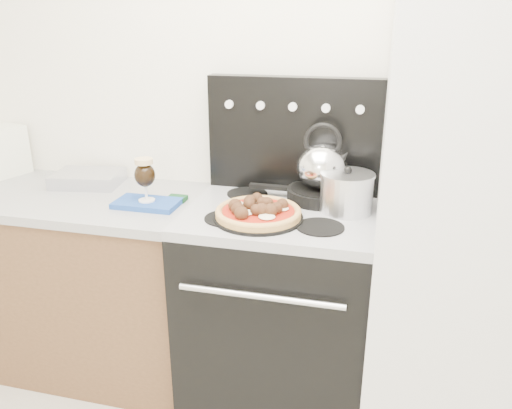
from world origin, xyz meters
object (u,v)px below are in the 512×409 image
(pizza_pan, at_px, (258,218))
(skillet, at_px, (320,194))
(pizza, at_px, (258,211))
(oven_mitt, at_px, (147,203))
(stove_body, at_px, (279,311))
(base_cabinet, at_px, (61,281))
(tea_kettle, at_px, (322,162))
(stock_pot, at_px, (346,194))
(fridge, at_px, (466,221))
(beer_glass, at_px, (145,180))

(pizza_pan, height_order, skillet, skillet)
(pizza, bearing_deg, oven_mitt, 171.34)
(stove_body, xyz_separation_m, oven_mitt, (-0.57, -0.04, 0.47))
(base_cabinet, relative_size, stove_body, 1.65)
(base_cabinet, height_order, tea_kettle, tea_kettle)
(stove_body, xyz_separation_m, stock_pot, (0.26, 0.04, 0.56))
(oven_mitt, bearing_deg, skillet, 15.65)
(fridge, relative_size, tea_kettle, 8.07)
(oven_mitt, relative_size, pizza, 0.82)
(oven_mitt, distance_m, stock_pot, 0.84)
(fridge, xyz_separation_m, skillet, (-0.56, 0.18, -0.00))
(stock_pot, bearing_deg, tea_kettle, 135.95)
(oven_mitt, relative_size, pizza_pan, 0.78)
(base_cabinet, height_order, stove_body, stove_body)
(fridge, xyz_separation_m, beer_glass, (-1.27, -0.02, 0.07))
(pizza_pan, xyz_separation_m, tea_kettle, (0.21, 0.28, 0.16))
(oven_mitt, bearing_deg, stock_pot, 6.00)
(pizza, bearing_deg, base_cabinet, 172.05)
(base_cabinet, distance_m, oven_mitt, 0.72)
(tea_kettle, bearing_deg, pizza_pan, -138.78)
(fridge, distance_m, skillet, 0.59)
(beer_glass, height_order, stock_pot, beer_glass)
(stove_body, distance_m, stock_pot, 0.61)
(stove_body, distance_m, skillet, 0.55)
(base_cabinet, xyz_separation_m, beer_glass, (0.53, -0.07, 0.59))
(base_cabinet, xyz_separation_m, stove_body, (1.10, -0.02, 0.01))
(oven_mitt, bearing_deg, beer_glass, 0.00)
(tea_kettle, distance_m, stock_pot, 0.19)
(fridge, distance_m, pizza_pan, 0.77)
(fridge, relative_size, oven_mitt, 7.00)
(pizza, bearing_deg, skillet, 53.41)
(stove_body, bearing_deg, base_cabinet, 178.70)
(stove_body, distance_m, beer_glass, 0.81)
(beer_glass, xyz_separation_m, stock_pot, (0.83, 0.09, -0.02))
(base_cabinet, relative_size, fridge, 0.76)
(base_cabinet, height_order, beer_glass, beer_glass)
(pizza_pan, height_order, tea_kettle, tea_kettle)
(fridge, relative_size, pizza, 5.74)
(pizza, bearing_deg, fridge, 7.12)
(stove_body, relative_size, fridge, 0.46)
(fridge, distance_m, beer_glass, 1.27)
(fridge, xyz_separation_m, pizza, (-0.76, -0.10, 0.00))
(pizza_pan, distance_m, skillet, 0.34)
(base_cabinet, bearing_deg, stove_body, -1.30)
(beer_glass, relative_size, skillet, 0.67)
(base_cabinet, bearing_deg, beer_glass, -7.29)
(tea_kettle, bearing_deg, pizza, -138.78)
(beer_glass, relative_size, pizza, 0.57)
(skillet, relative_size, tea_kettle, 1.20)
(base_cabinet, bearing_deg, oven_mitt, -7.29)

